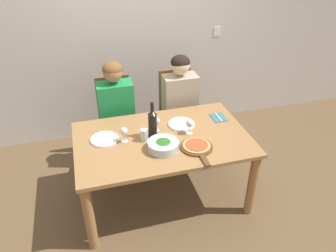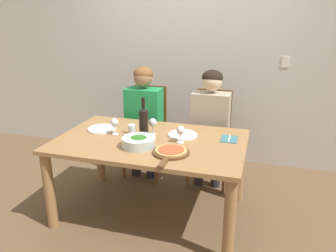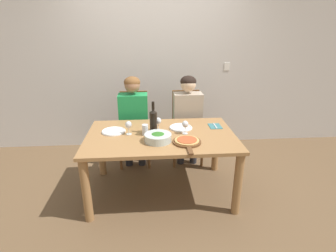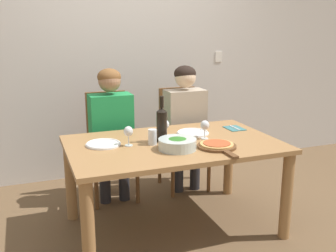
% 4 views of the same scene
% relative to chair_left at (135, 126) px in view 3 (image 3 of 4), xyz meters
% --- Properties ---
extents(ground_plane, '(40.00, 40.00, 0.00)m').
position_rel_chair_left_xyz_m(ground_plane, '(0.33, -0.82, -0.53)').
color(ground_plane, brown).
extents(back_wall, '(10.00, 0.06, 2.70)m').
position_rel_chair_left_xyz_m(back_wall, '(0.33, 0.60, 0.82)').
color(back_wall, silver).
rests_on(back_wall, ground).
extents(dining_table, '(1.61, 1.01, 0.72)m').
position_rel_chair_left_xyz_m(dining_table, '(0.33, -0.82, 0.08)').
color(dining_table, '#9E7042').
rests_on(dining_table, ground).
extents(chair_left, '(0.42, 0.42, 1.00)m').
position_rel_chair_left_xyz_m(chair_left, '(0.00, 0.00, 0.00)').
color(chair_left, brown).
rests_on(chair_left, ground).
extents(chair_right, '(0.42, 0.42, 1.00)m').
position_rel_chair_left_xyz_m(chair_right, '(0.73, 0.00, 0.00)').
color(chair_right, brown).
rests_on(chair_right, ground).
extents(person_woman, '(0.47, 0.51, 1.23)m').
position_rel_chair_left_xyz_m(person_woman, '(-0.00, -0.12, 0.22)').
color(person_woman, '#28282D').
rests_on(person_woman, ground).
extents(person_man, '(0.47, 0.51, 1.23)m').
position_rel_chair_left_xyz_m(person_man, '(0.73, -0.12, 0.22)').
color(person_man, '#28282D').
rests_on(person_man, ground).
extents(wine_bottle, '(0.08, 0.08, 0.36)m').
position_rel_chair_left_xyz_m(wine_bottle, '(0.25, -0.77, 0.34)').
color(wine_bottle, black).
rests_on(wine_bottle, dining_table).
extents(broccoli_bowl, '(0.28, 0.28, 0.09)m').
position_rel_chair_left_xyz_m(broccoli_bowl, '(0.29, -1.00, 0.24)').
color(broccoli_bowl, silver).
rests_on(broccoli_bowl, dining_table).
extents(dinner_plate_left, '(0.26, 0.26, 0.02)m').
position_rel_chair_left_xyz_m(dinner_plate_left, '(-0.19, -0.71, 0.21)').
color(dinner_plate_left, white).
rests_on(dinner_plate_left, dining_table).
extents(dinner_plate_right, '(0.26, 0.26, 0.02)m').
position_rel_chair_left_xyz_m(dinner_plate_right, '(0.57, -0.65, 0.21)').
color(dinner_plate_right, white).
rests_on(dinner_plate_right, dining_table).
extents(pizza_on_board, '(0.29, 0.43, 0.04)m').
position_rel_chair_left_xyz_m(pizza_on_board, '(0.58, -1.06, 0.21)').
color(pizza_on_board, brown).
rests_on(pizza_on_board, dining_table).
extents(wine_glass_left, '(0.07, 0.07, 0.15)m').
position_rel_chair_left_xyz_m(wine_glass_left, '(-0.02, -0.79, 0.30)').
color(wine_glass_left, silver).
rests_on(wine_glass_left, dining_table).
extents(wine_glass_right, '(0.07, 0.07, 0.15)m').
position_rel_chair_left_xyz_m(wine_glass_right, '(0.59, -0.82, 0.30)').
color(wine_glass_right, silver).
rests_on(wine_glass_right, dining_table).
extents(wine_glass_centre, '(0.07, 0.07, 0.15)m').
position_rel_chair_left_xyz_m(wine_glass_centre, '(0.31, -0.69, 0.30)').
color(wine_glass_centre, silver).
rests_on(wine_glass_centre, dining_table).
extents(water_tumbler, '(0.07, 0.07, 0.12)m').
position_rel_chair_left_xyz_m(water_tumbler, '(0.16, -0.81, 0.26)').
color(water_tumbler, silver).
rests_on(water_tumbler, dining_table).
extents(fork_on_napkin, '(0.14, 0.18, 0.01)m').
position_rel_chair_left_xyz_m(fork_on_napkin, '(0.98, -0.62, 0.20)').
color(fork_on_napkin, '#387075').
rests_on(fork_on_napkin, dining_table).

